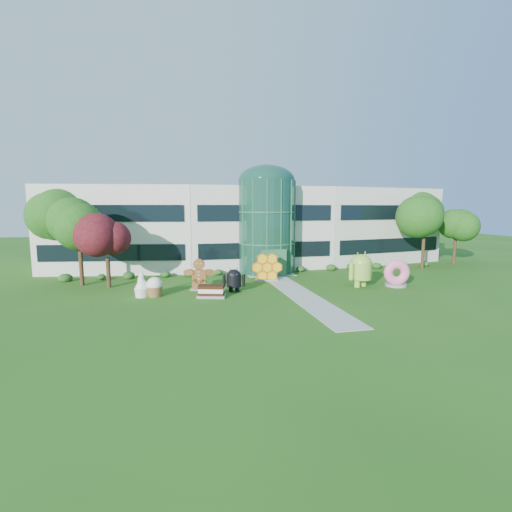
{
  "coord_description": "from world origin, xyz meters",
  "views": [
    {
      "loc": [
        -10.16,
        -26.57,
        7.06
      ],
      "look_at": [
        -2.56,
        6.0,
        2.6
      ],
      "focal_mm": 26.0,
      "sensor_mm": 36.0,
      "label": 1
    }
  ],
  "objects": [
    {
      "name": "donut",
      "position": [
        9.42,
        2.25,
        1.21
      ],
      "size": [
        2.53,
        1.69,
        2.41
      ],
      "primitive_type": null,
      "rotation": [
        0.0,
        0.0,
        -0.27
      ],
      "color": "pink",
      "rests_on": "ground"
    },
    {
      "name": "android_black",
      "position": [
        -5.06,
        3.4,
        1.12
      ],
      "size": [
        2.16,
        1.62,
        2.23
      ],
      "primitive_type": null,
      "rotation": [
        0.0,
        0.0,
        -0.17
      ],
      "color": "black",
      "rests_on": "ground"
    },
    {
      "name": "ground",
      "position": [
        0.0,
        0.0,
        0.0
      ],
      "size": [
        140.0,
        140.0,
        0.0
      ],
      "primitive_type": "plane",
      "color": "#215114",
      "rests_on": "ground"
    },
    {
      "name": "trees_backdrop",
      "position": [
        0.0,
        13.0,
        4.2
      ],
      "size": [
        52.0,
        8.0,
        8.4
      ],
      "primitive_type": null,
      "color": "#204E13",
      "rests_on": "ground"
    },
    {
      "name": "ice_cream_sandwich",
      "position": [
        -7.12,
        1.86,
        0.48
      ],
      "size": [
        2.38,
        1.64,
        0.97
      ],
      "primitive_type": null,
      "rotation": [
        0.0,
        0.0,
        -0.28
      ],
      "color": "black",
      "rests_on": "ground"
    },
    {
      "name": "walkway",
      "position": [
        0.0,
        2.0,
        0.02
      ],
      "size": [
        2.4,
        20.0,
        0.04
      ],
      "primitive_type": "cube",
      "color": "#9E9E93",
      "rests_on": "ground"
    },
    {
      "name": "atrium",
      "position": [
        0.0,
        12.0,
        4.9
      ],
      "size": [
        6.0,
        6.0,
        9.8
      ],
      "primitive_type": "cylinder",
      "color": "#194738",
      "rests_on": "ground"
    },
    {
      "name": "cupcake",
      "position": [
        -11.46,
        3.15,
        0.79
      ],
      "size": [
        1.41,
        1.41,
        1.58
      ],
      "primitive_type": null,
      "rotation": [
        0.0,
        0.0,
        0.07
      ],
      "color": "white",
      "rests_on": "ground"
    },
    {
      "name": "gingerbread",
      "position": [
        -7.82,
        4.82,
        1.35
      ],
      "size": [
        3.11,
        1.78,
        2.7
      ],
      "primitive_type": null,
      "rotation": [
        0.0,
        0.0,
        -0.24
      ],
      "color": "brown",
      "rests_on": "ground"
    },
    {
      "name": "tree_red",
      "position": [
        -15.5,
        7.5,
        3.0
      ],
      "size": [
        4.0,
        4.0,
        6.0
      ],
      "primitive_type": null,
      "color": "#3F0C14",
      "rests_on": "ground"
    },
    {
      "name": "froyo",
      "position": [
        -12.43,
        3.28,
        1.08
      ],
      "size": [
        1.46,
        1.46,
        2.15
      ],
      "primitive_type": null,
      "rotation": [
        0.0,
        0.0,
        -0.18
      ],
      "color": "white",
      "rests_on": "ground"
    },
    {
      "name": "android_green",
      "position": [
        6.25,
        2.82,
        1.71
      ],
      "size": [
        3.55,
        2.99,
        3.42
      ],
      "primitive_type": null,
      "rotation": [
        0.0,
        0.0,
        0.38
      ],
      "color": "#8AC13D",
      "rests_on": "ground"
    },
    {
      "name": "building",
      "position": [
        0.0,
        18.0,
        4.65
      ],
      "size": [
        46.0,
        15.0,
        9.3
      ],
      "primitive_type": null,
      "color": "beige",
      "rests_on": "ground"
    },
    {
      "name": "honeycomb",
      "position": [
        -1.17,
        7.29,
        1.2
      ],
      "size": [
        3.17,
        1.43,
        2.41
      ],
      "primitive_type": null,
      "rotation": [
        0.0,
        0.0,
        -0.11
      ],
      "color": "yellow",
      "rests_on": "ground"
    }
  ]
}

